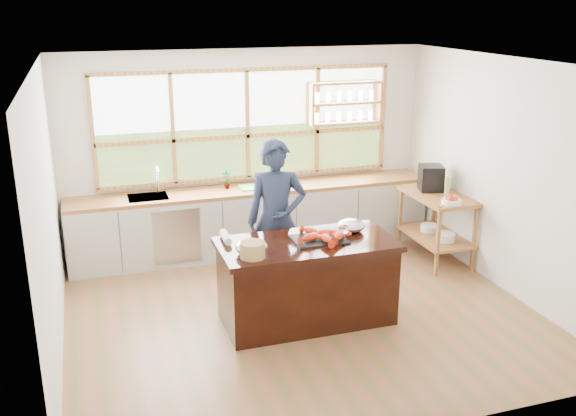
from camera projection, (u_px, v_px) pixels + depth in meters
name	position (u px, v px, depth m)	size (l,w,h in m)	color
ground_plane	(300.00, 311.00, 7.12)	(5.00, 5.00, 0.00)	brown
room_shell	(288.00, 147.00, 7.05)	(5.02, 4.52, 2.71)	silver
back_counter	(253.00, 219.00, 8.73)	(4.90, 0.63, 0.90)	#B2B0A7
right_shelf_unit	(437.00, 216.00, 8.38)	(0.62, 1.10, 0.90)	#9D6529
island	(307.00, 281.00, 6.79)	(1.85, 0.90, 0.90)	black
cook	(276.00, 220.00, 7.24)	(0.68, 0.44, 1.85)	#1B233B
potted_plant	(226.00, 179.00, 8.50)	(0.14, 0.09, 0.26)	slate
cutting_board	(254.00, 187.00, 8.59)	(0.40, 0.30, 0.01)	#69CA4F
espresso_machine	(431.00, 178.00, 8.43)	(0.29, 0.31, 0.33)	black
wine_bottle	(447.00, 187.00, 8.16)	(0.07, 0.07, 0.26)	#96B85A
fruit_bowl	(452.00, 200.00, 7.90)	(0.25, 0.25, 0.11)	white
slate_board	(319.00, 239.00, 6.70)	(0.55, 0.40, 0.02)	black
lobster_pile	(323.00, 236.00, 6.67)	(0.52, 0.48, 0.08)	red
mixing_bowl_left	(251.00, 247.00, 6.33)	(0.32, 0.32, 0.15)	#B0B2B7
mixing_bowl_right	(351.00, 226.00, 6.94)	(0.30, 0.30, 0.14)	#B0B2B7
wine_glass	(345.00, 230.00, 6.52)	(0.08, 0.08, 0.22)	white
wicker_basket	(253.00, 250.00, 6.23)	(0.25, 0.25, 0.16)	#A8904E
parchment_roll	(226.00, 237.00, 6.68)	(0.08, 0.08, 0.30)	white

